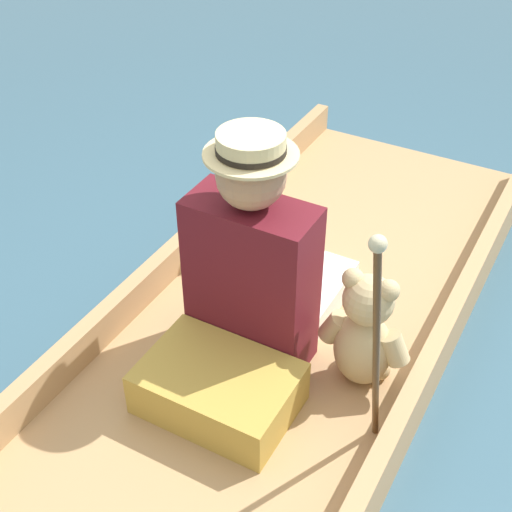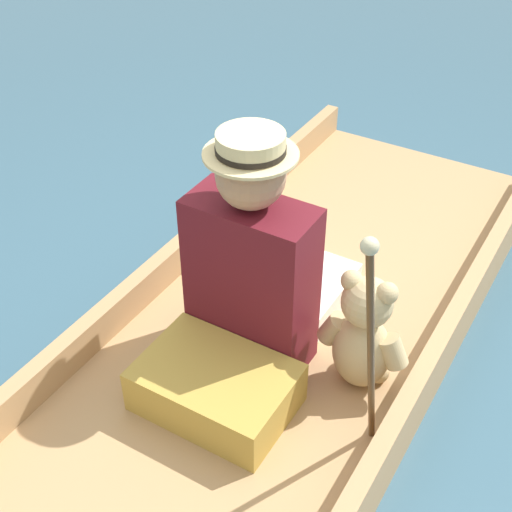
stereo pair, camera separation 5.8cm
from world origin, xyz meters
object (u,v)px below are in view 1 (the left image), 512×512
at_px(seated_person, 261,267).
at_px(teddy_bear, 365,333).
at_px(wine_glass, 210,242).
at_px(walking_cane, 376,337).

distance_m(seated_person, teddy_bear, 0.41).
bearing_deg(seated_person, wine_glass, 146.83).
bearing_deg(teddy_bear, wine_glass, 158.74).
relative_size(teddy_bear, walking_cane, 0.50).
bearing_deg(wine_glass, teddy_bear, -21.26).
height_order(seated_person, teddy_bear, seated_person).
bearing_deg(walking_cane, seated_person, 147.40).
distance_m(wine_glass, walking_cane, 1.20).
distance_m(seated_person, walking_cane, 0.65).
bearing_deg(seated_person, teddy_bear, 2.44).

